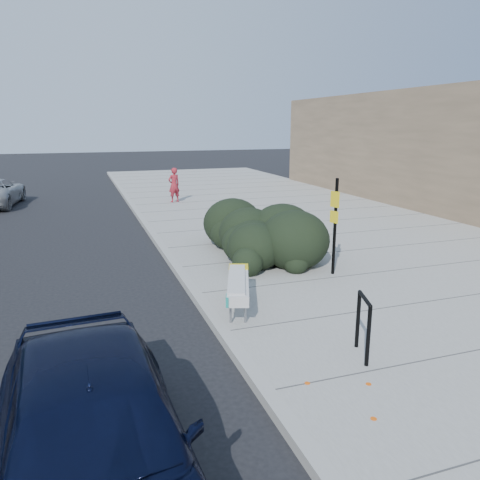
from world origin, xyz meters
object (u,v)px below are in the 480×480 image
object	(u,v)px
bench	(238,284)
sign_post	(335,220)
bike_rack	(363,321)
sedan_navy	(93,437)
pedestrian	(174,185)

from	to	relation	value
bench	sign_post	distance (m)	3.22
bench	sign_post	bearing A→B (deg)	43.03
bike_rack	bench	bearing A→B (deg)	133.57
bench	sedan_navy	bearing A→B (deg)	-105.54
bike_rack	sedan_navy	distance (m)	4.35
bike_rack	sedan_navy	world-z (taller)	sedan_navy
bench	sedan_navy	size ratio (longest dim) A/B	0.43
bike_rack	pedestrian	distance (m)	15.78
bike_rack	sedan_navy	size ratio (longest dim) A/B	0.21
bench	bike_rack	world-z (taller)	bike_rack
bench	bike_rack	size ratio (longest dim) A/B	2.05
sign_post	sedan_navy	bearing A→B (deg)	-152.23
bench	sedan_navy	world-z (taller)	sedan_navy
sedan_navy	pedestrian	size ratio (longest dim) A/B	2.91
bench	pedestrian	world-z (taller)	pedestrian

